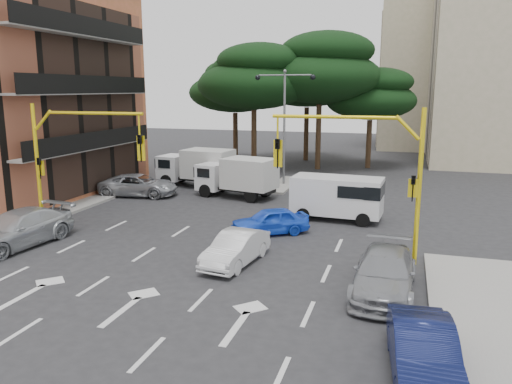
{
  "coord_description": "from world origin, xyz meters",
  "views": [
    {
      "loc": [
        8.02,
        -17.35,
        6.67
      ],
      "look_at": [
        0.99,
        6.0,
        1.6
      ],
      "focal_mm": 35.0,
      "sensor_mm": 36.0,
      "label": 1
    }
  ],
  "objects_px": {
    "car_white_hatch": "(236,248)",
    "box_truck_a": "(196,168)",
    "signal_mast_left": "(68,150)",
    "car_silver_cross_a": "(139,185)",
    "van_white": "(337,198)",
    "box_truck_b": "(237,177)",
    "car_blue_compact": "(270,221)",
    "car_silver_parked": "(384,273)",
    "car_navy_parked": "(423,353)",
    "car_silver_wagon": "(17,229)",
    "signal_mast_right": "(371,163)",
    "street_lamp_center": "(284,107)"
  },
  "relations": [
    {
      "from": "car_white_hatch",
      "to": "box_truck_a",
      "type": "xyz_separation_m",
      "value": [
        -7.72,
        13.97,
        0.68
      ]
    },
    {
      "from": "signal_mast_left",
      "to": "car_silver_cross_a",
      "type": "relative_size",
      "value": 1.22
    },
    {
      "from": "van_white",
      "to": "box_truck_b",
      "type": "xyz_separation_m",
      "value": [
        -6.7,
        3.61,
        0.12
      ]
    },
    {
      "from": "signal_mast_left",
      "to": "box_truck_a",
      "type": "relative_size",
      "value": 1.13
    },
    {
      "from": "car_blue_compact",
      "to": "van_white",
      "type": "bearing_deg",
      "value": 110.58
    },
    {
      "from": "signal_mast_left",
      "to": "car_silver_parked",
      "type": "distance_m",
      "value": 15.1
    },
    {
      "from": "van_white",
      "to": "car_navy_parked",
      "type": "bearing_deg",
      "value": 19.4
    },
    {
      "from": "car_silver_wagon",
      "to": "box_truck_b",
      "type": "bearing_deg",
      "value": 71.08
    },
    {
      "from": "signal_mast_left",
      "to": "car_navy_parked",
      "type": "height_order",
      "value": "signal_mast_left"
    },
    {
      "from": "car_blue_compact",
      "to": "car_silver_cross_a",
      "type": "xyz_separation_m",
      "value": [
        -10.17,
        5.79,
        0.06
      ]
    },
    {
      "from": "car_white_hatch",
      "to": "car_silver_wagon",
      "type": "bearing_deg",
      "value": -168.63
    },
    {
      "from": "car_silver_cross_a",
      "to": "car_blue_compact",
      "type": "bearing_deg",
      "value": -127.35
    },
    {
      "from": "car_white_hatch",
      "to": "car_blue_compact",
      "type": "bearing_deg",
      "value": 95.06
    },
    {
      "from": "signal_mast_right",
      "to": "box_truck_b",
      "type": "distance_m",
      "value": 13.17
    },
    {
      "from": "car_silver_cross_a",
      "to": "box_truck_b",
      "type": "bearing_deg",
      "value": -85.02
    },
    {
      "from": "signal_mast_left",
      "to": "van_white",
      "type": "relative_size",
      "value": 1.32
    },
    {
      "from": "car_silver_wagon",
      "to": "box_truck_b",
      "type": "height_order",
      "value": "box_truck_b"
    },
    {
      "from": "signal_mast_left",
      "to": "car_blue_compact",
      "type": "bearing_deg",
      "value": 14.68
    },
    {
      "from": "van_white",
      "to": "box_truck_a",
      "type": "relative_size",
      "value": 0.85
    },
    {
      "from": "car_silver_parked",
      "to": "van_white",
      "type": "xyz_separation_m",
      "value": [
        -2.82,
        9.11,
        0.44
      ]
    },
    {
      "from": "street_lamp_center",
      "to": "box_truck_b",
      "type": "distance_m",
      "value": 6.43
    },
    {
      "from": "street_lamp_center",
      "to": "car_silver_cross_a",
      "type": "distance_m",
      "value": 11.0
    },
    {
      "from": "car_navy_parked",
      "to": "car_silver_parked",
      "type": "height_order",
      "value": "car_silver_parked"
    },
    {
      "from": "car_silver_wagon",
      "to": "van_white",
      "type": "xyz_separation_m",
      "value": [
        12.5,
        8.49,
        0.38
      ]
    },
    {
      "from": "signal_mast_right",
      "to": "car_navy_parked",
      "type": "height_order",
      "value": "signal_mast_right"
    },
    {
      "from": "signal_mast_right",
      "to": "car_silver_wagon",
      "type": "relative_size",
      "value": 1.14
    },
    {
      "from": "signal_mast_right",
      "to": "signal_mast_left",
      "type": "xyz_separation_m",
      "value": [
        -13.61,
        0.0,
        0.0
      ]
    },
    {
      "from": "box_truck_b",
      "to": "signal_mast_left",
      "type": "bearing_deg",
      "value": 164.83
    },
    {
      "from": "car_silver_wagon",
      "to": "street_lamp_center",
      "type": "bearing_deg",
      "value": 71.76
    },
    {
      "from": "car_silver_wagon",
      "to": "box_truck_a",
      "type": "bearing_deg",
      "value": 88.98
    },
    {
      "from": "car_blue_compact",
      "to": "car_silver_parked",
      "type": "bearing_deg",
      "value": 11.29
    },
    {
      "from": "street_lamp_center",
      "to": "box_truck_a",
      "type": "height_order",
      "value": "street_lamp_center"
    },
    {
      "from": "car_white_hatch",
      "to": "signal_mast_right",
      "type": "bearing_deg",
      "value": 29.72
    },
    {
      "from": "car_blue_compact",
      "to": "box_truck_b",
      "type": "distance_m",
      "value": 8.27
    },
    {
      "from": "car_blue_compact",
      "to": "car_navy_parked",
      "type": "bearing_deg",
      "value": -1.04
    },
    {
      "from": "car_silver_wagon",
      "to": "car_silver_cross_a",
      "type": "relative_size",
      "value": 1.07
    },
    {
      "from": "signal_mast_right",
      "to": "car_navy_parked",
      "type": "xyz_separation_m",
      "value": [
        1.9,
        -8.11,
        -3.22
      ]
    },
    {
      "from": "car_white_hatch",
      "to": "box_truck_b",
      "type": "relative_size",
      "value": 0.75
    },
    {
      "from": "car_silver_cross_a",
      "to": "box_truck_a",
      "type": "xyz_separation_m",
      "value": [
        2.26,
        3.87,
        0.63
      ]
    },
    {
      "from": "box_truck_a",
      "to": "car_blue_compact",
      "type": "bearing_deg",
      "value": -133.83
    },
    {
      "from": "car_white_hatch",
      "to": "car_navy_parked",
      "type": "xyz_separation_m",
      "value": [
        6.73,
        -6.15,
        0.04
      ]
    },
    {
      "from": "signal_mast_left",
      "to": "signal_mast_right",
      "type": "bearing_deg",
      "value": 0.0
    },
    {
      "from": "car_silver_cross_a",
      "to": "van_white",
      "type": "bearing_deg",
      "value": -107.65
    },
    {
      "from": "signal_mast_left",
      "to": "car_navy_parked",
      "type": "distance_m",
      "value": 17.79
    },
    {
      "from": "car_navy_parked",
      "to": "car_silver_parked",
      "type": "distance_m",
      "value": 5.02
    },
    {
      "from": "car_white_hatch",
      "to": "box_truck_b",
      "type": "bearing_deg",
      "value": 116.39
    },
    {
      "from": "street_lamp_center",
      "to": "van_white",
      "type": "relative_size",
      "value": 1.71
    },
    {
      "from": "van_white",
      "to": "box_truck_a",
      "type": "height_order",
      "value": "box_truck_a"
    },
    {
      "from": "box_truck_b",
      "to": "car_silver_wagon",
      "type": "bearing_deg",
      "value": 166.4
    },
    {
      "from": "signal_mast_right",
      "to": "car_white_hatch",
      "type": "height_order",
      "value": "signal_mast_right"
    }
  ]
}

